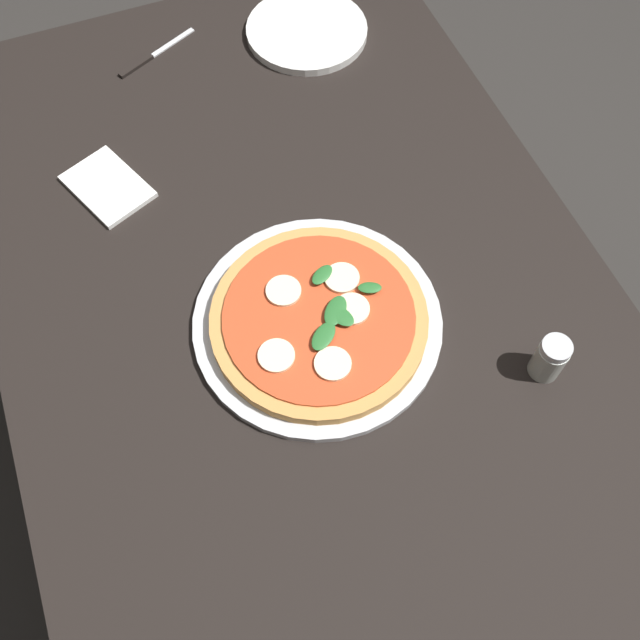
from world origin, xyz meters
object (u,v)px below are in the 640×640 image
object	(u,v)px
plate_white	(307,31)
napkin	(108,186)
pizza	(317,320)
pepper_shaker	(550,358)
knife	(148,58)
serving_tray	(320,321)
dining_table	(316,352)

from	to	relation	value
plate_white	napkin	size ratio (longest dim) A/B	1.61
pizza	pepper_shaker	size ratio (longest dim) A/B	4.20
plate_white	napkin	distance (m)	0.45
pizza	plate_white	xyz separation A→B (m)	(-0.55, 0.19, -0.02)
plate_white	pepper_shaker	distance (m)	0.71
knife	pepper_shaker	size ratio (longest dim) A/B	2.17
knife	pepper_shaker	bearing A→B (deg)	23.80
pizza	pepper_shaker	xyz separation A→B (m)	(0.17, 0.25, 0.01)
serving_tray	pepper_shaker	distance (m)	0.30
serving_tray	knife	xyz separation A→B (m)	(-0.58, -0.08, -0.00)
serving_tray	plate_white	world-z (taller)	plate_white
pizza	napkin	size ratio (longest dim) A/B	2.23
dining_table	knife	world-z (taller)	knife
serving_tray	dining_table	bearing A→B (deg)	-146.97
plate_white	pepper_shaker	xyz separation A→B (m)	(0.71, 0.06, 0.03)
napkin	pepper_shaker	size ratio (longest dim) A/B	1.88
napkin	knife	size ratio (longest dim) A/B	0.87
plate_white	napkin	bearing A→B (deg)	-62.75
pepper_shaker	napkin	bearing A→B (deg)	-137.72
plate_white	knife	xyz separation A→B (m)	(-0.04, -0.27, -0.00)
pizza	plate_white	world-z (taller)	pizza
serving_tray	napkin	world-z (taller)	serving_tray
plate_white	pepper_shaker	world-z (taller)	pepper_shaker
napkin	serving_tray	bearing A→B (deg)	32.46
napkin	pepper_shaker	distance (m)	0.68
dining_table	serving_tray	xyz separation A→B (m)	(0.01, 0.00, 0.10)
dining_table	serving_tray	size ratio (longest dim) A/B	4.23
pizza	pepper_shaker	distance (m)	0.30
dining_table	plate_white	bearing A→B (deg)	160.26
plate_white	knife	size ratio (longest dim) A/B	1.40
dining_table	napkin	size ratio (longest dim) A/B	10.94
pizza	plate_white	size ratio (longest dim) A/B	1.39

